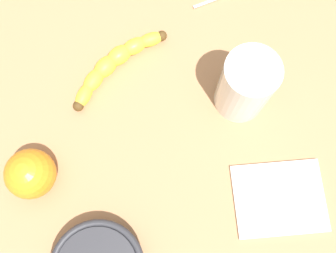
{
  "coord_description": "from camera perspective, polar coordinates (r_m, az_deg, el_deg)",
  "views": [
    {
      "loc": [
        -1.46,
        -16.77,
        66.93
      ],
      "look_at": [
        3.59,
        -0.58,
        5.0
      ],
      "focal_mm": 40.8,
      "sensor_mm": 36.0,
      "label": 1
    }
  ],
  "objects": [
    {
      "name": "wooden_tabletop",
      "position": [
        0.68,
        -3.05,
        -1.2
      ],
      "size": [
        120.0,
        120.0,
        3.0
      ],
      "primitive_type": "cube",
      "color": "#AE7A52",
      "rests_on": "ground"
    },
    {
      "name": "banana",
      "position": [
        0.69,
        -7.96,
        9.31
      ],
      "size": [
        19.68,
        10.87,
        3.21
      ],
      "rotation": [
        0.0,
        0.0,
        3.59
      ],
      "color": "yellow",
      "rests_on": "wooden_tabletop"
    },
    {
      "name": "smoothie_glass",
      "position": [
        0.63,
        11.43,
        5.88
      ],
      "size": [
        8.73,
        8.73,
        12.87
      ],
      "color": "silver",
      "rests_on": "wooden_tabletop"
    },
    {
      "name": "orange_fruit",
      "position": [
        0.64,
        -19.85,
        -6.66
      ],
      "size": [
        8.01,
        8.01,
        8.01
      ],
      "primitive_type": "sphere",
      "color": "orange",
      "rests_on": "wooden_tabletop"
    },
    {
      "name": "folded_napkin",
      "position": [
        0.66,
        16.27,
        -10.25
      ],
      "size": [
        17.05,
        14.8,
        0.6
      ],
      "primitive_type": "cube",
      "rotation": [
        0.0,
        0.0,
        -0.22
      ],
      "color": "white",
      "rests_on": "wooden_tabletop"
    }
  ]
}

